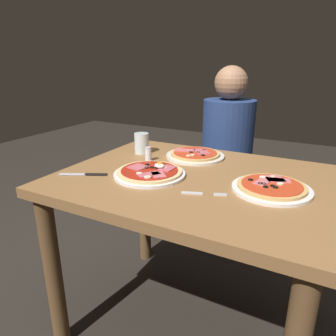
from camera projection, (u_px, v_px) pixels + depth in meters
name	position (u px, v px, depth m)	size (l,w,h in m)	color
ground_plane	(189.00, 322.00, 1.50)	(8.00, 8.00, 0.00)	#28231E
dining_table	(192.00, 204.00, 1.29)	(1.06, 0.84, 0.76)	olive
pizza_foreground	(150.00, 173.00, 1.25)	(0.29, 0.29, 0.05)	white
pizza_across_left	(271.00, 188.00, 1.10)	(0.28, 0.28, 0.03)	white
pizza_across_right	(195.00, 155.00, 1.49)	(0.28, 0.28, 0.03)	silver
water_glass_near	(142.00, 145.00, 1.54)	(0.07, 0.07, 0.10)	silver
fork	(200.00, 194.00, 1.07)	(0.15, 0.07, 0.00)	silver
knife	(87.00, 174.00, 1.25)	(0.18, 0.10, 0.01)	silver
salt_shaker	(148.00, 154.00, 1.42)	(0.03, 0.03, 0.07)	white
diner_person	(226.00, 165.00, 2.01)	(0.32, 0.32, 1.18)	black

